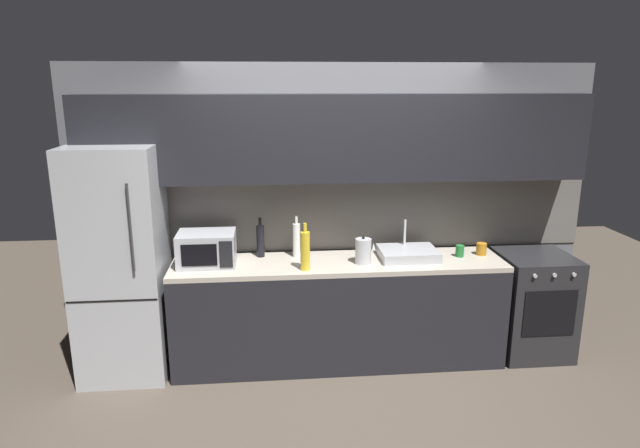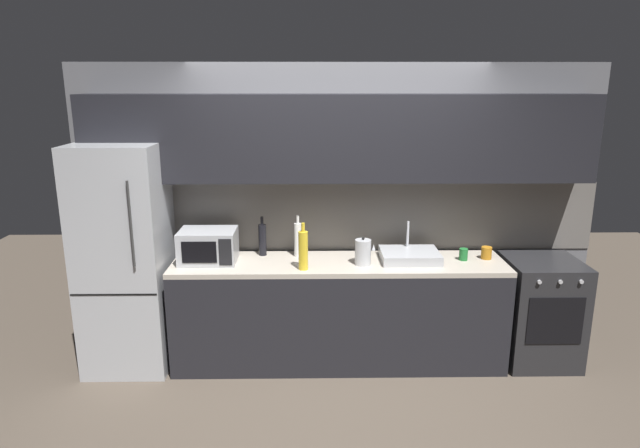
% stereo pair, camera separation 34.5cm
% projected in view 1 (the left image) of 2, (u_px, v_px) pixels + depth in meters
% --- Properties ---
extents(ground_plane, '(10.00, 10.00, 0.00)m').
position_uv_depth(ground_plane, '(354.00, 421.00, 3.92)').
color(ground_plane, '#4C4238').
extents(back_wall, '(4.49, 0.44, 2.50)m').
position_uv_depth(back_wall, '(335.00, 178.00, 4.69)').
color(back_wall, slate).
rests_on(back_wall, ground).
extents(counter_run, '(2.75, 0.60, 0.90)m').
position_uv_depth(counter_run, '(338.00, 312.00, 4.68)').
color(counter_run, black).
rests_on(counter_run, ground).
extents(refrigerator, '(0.68, 0.69, 1.88)m').
position_uv_depth(refrigerator, '(121.00, 263.00, 4.39)').
color(refrigerator, '#ADAFB5').
rests_on(refrigerator, ground).
extents(oven_range, '(0.60, 0.62, 0.90)m').
position_uv_depth(oven_range, '(532.00, 304.00, 4.83)').
color(oven_range, '#232326').
rests_on(oven_range, ground).
extents(microwave, '(0.46, 0.35, 0.27)m').
position_uv_depth(microwave, '(207.00, 249.00, 4.45)').
color(microwave, '#A8AAAF').
rests_on(microwave, counter_run).
extents(sink_basin, '(0.48, 0.38, 0.30)m').
position_uv_depth(sink_basin, '(408.00, 253.00, 4.64)').
color(sink_basin, '#ADAFB5').
rests_on(sink_basin, counter_run).
extents(kettle, '(0.17, 0.13, 0.23)m').
position_uv_depth(kettle, '(363.00, 251.00, 4.49)').
color(kettle, '#B7BABF').
rests_on(kettle, counter_run).
extents(wine_bottle_dark, '(0.07, 0.07, 0.34)m').
position_uv_depth(wine_bottle_dark, '(260.00, 241.00, 4.65)').
color(wine_bottle_dark, black).
rests_on(wine_bottle_dark, counter_run).
extents(wine_bottle_white, '(0.06, 0.06, 0.36)m').
position_uv_depth(wine_bottle_white, '(296.00, 240.00, 4.64)').
color(wine_bottle_white, silver).
rests_on(wine_bottle_white, counter_run).
extents(wine_bottle_yellow, '(0.08, 0.08, 0.38)m').
position_uv_depth(wine_bottle_yellow, '(305.00, 250.00, 4.32)').
color(wine_bottle_yellow, gold).
rests_on(wine_bottle_yellow, counter_run).
extents(mug_green, '(0.07, 0.07, 0.10)m').
position_uv_depth(mug_green, '(460.00, 251.00, 4.67)').
color(mug_green, '#1E6B2D').
rests_on(mug_green, counter_run).
extents(mug_amber, '(0.09, 0.09, 0.10)m').
position_uv_depth(mug_amber, '(481.00, 249.00, 4.72)').
color(mug_amber, '#B27019').
rests_on(mug_amber, counter_run).
extents(mug_clear, '(0.08, 0.08, 0.10)m').
position_uv_depth(mug_clear, '(364.00, 249.00, 4.73)').
color(mug_clear, silver).
rests_on(mug_clear, counter_run).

